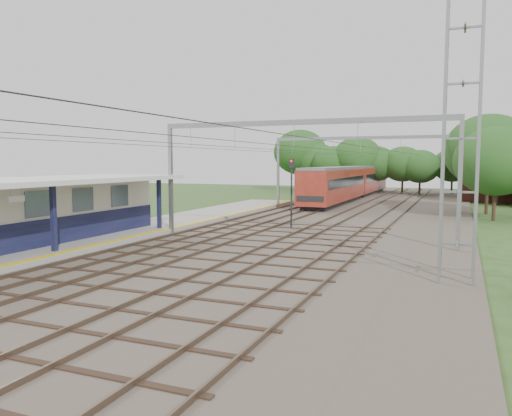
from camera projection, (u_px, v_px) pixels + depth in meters
The scene contains 13 objects.
ground at pixel (56, 304), 16.22m from camera, with size 160.00×160.00×0.00m, color #2D4C1E.
ballast_bed at pixel (358, 216), 42.31m from camera, with size 18.00×90.00×0.10m, color #473D33.
platform at pixel (130, 231), 31.94m from camera, with size 5.00×52.00×0.35m, color gray.
yellow_stripe at pixel (159, 230), 31.07m from camera, with size 0.45×52.00×0.01m, color yellow.
station_building at pixel (24, 212), 25.85m from camera, with size 3.41×18.00×3.40m.
canopy at pixel (23, 182), 24.36m from camera, with size 6.40×20.00×3.44m.
rail_tracks at pixel (329, 213), 43.25m from camera, with size 11.80×88.00×0.15m.
catenary_system at pixel (339, 150), 37.69m from camera, with size 17.22×88.00×7.00m.
lattice_pylon at pixel (462, 125), 18.47m from camera, with size 1.30×1.30×12.00m.
tree_band at pixel (396, 159), 66.88m from camera, with size 31.72×30.88×8.82m.
house_far at pixel (499, 174), 57.70m from camera, with size 8.00×6.12×8.66m.
train at pixel (353, 181), 62.13m from camera, with size 3.03×37.66×3.97m.
signal_post at pixel (291, 183), 33.97m from camera, with size 0.34×0.28×4.83m.
Camera 1 is at (12.08, -12.17, 4.63)m, focal length 35.00 mm.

